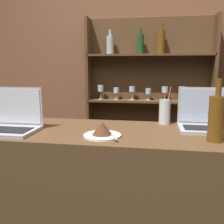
{
  "coord_description": "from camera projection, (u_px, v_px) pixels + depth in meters",
  "views": [
    {
      "loc": [
        0.18,
        -1.04,
        1.34
      ],
      "look_at": [
        -0.04,
        0.3,
        1.1
      ],
      "focal_mm": 40.0,
      "sensor_mm": 36.0,
      "label": 1
    }
  ],
  "objects": [
    {
      "name": "back_wall",
      "position": [
        137.0,
        66.0,
        2.58
      ],
      "size": [
        7.0,
        0.06,
        2.7
      ],
      "color": "brown",
      "rests_on": "ground_plane"
    },
    {
      "name": "cake_plate",
      "position": [
        102.0,
        131.0,
        1.26
      ],
      "size": [
        0.19,
        0.19,
        0.08
      ],
      "color": "white",
      "rests_on": "bar_counter"
    },
    {
      "name": "laptop_near",
      "position": [
        11.0,
        122.0,
        1.36
      ],
      "size": [
        0.3,
        0.23,
        0.23
      ],
      "color": "#ADADB2",
      "rests_on": "bar_counter"
    },
    {
      "name": "bar_counter",
      "position": [
        119.0,
        214.0,
        1.45
      ],
      "size": [
        1.7,
        0.55,
        1.0
      ],
      "color": "brown",
      "rests_on": "ground_plane"
    },
    {
      "name": "water_glass",
      "position": [
        165.0,
        112.0,
        1.52
      ],
      "size": [
        0.07,
        0.07,
        0.23
      ],
      "color": "silver",
      "rests_on": "bar_counter"
    },
    {
      "name": "back_shelf",
      "position": [
        148.0,
        105.0,
        2.56
      ],
      "size": [
        1.25,
        0.18,
        1.82
      ],
      "color": "brown",
      "rests_on": "ground_plane"
    },
    {
      "name": "wine_bottle_amber",
      "position": [
        216.0,
        118.0,
        1.16
      ],
      "size": [
        0.07,
        0.07,
        0.3
      ],
      "color": "brown",
      "rests_on": "bar_counter"
    },
    {
      "name": "laptop_far",
      "position": [
        210.0,
        120.0,
        1.39
      ],
      "size": [
        0.34,
        0.22,
        0.23
      ],
      "color": "#ADADB2",
      "rests_on": "bar_counter"
    }
  ]
}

